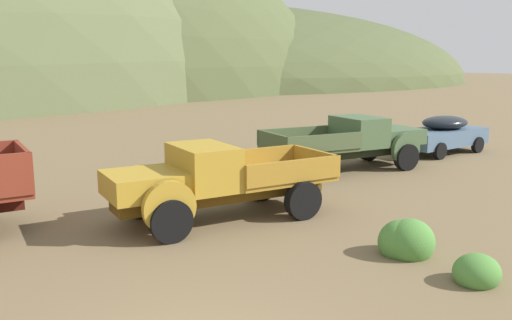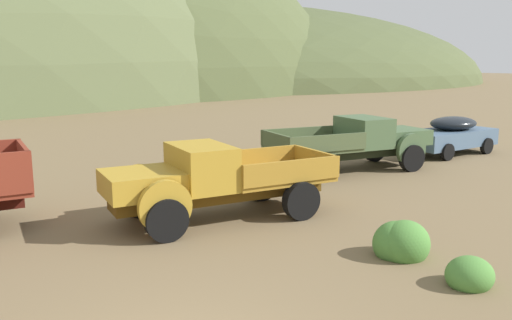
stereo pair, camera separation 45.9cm
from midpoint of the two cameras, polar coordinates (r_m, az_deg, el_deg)
hill_center at (r=81.68m, az=-19.59°, el=7.33°), size 80.51×69.86×48.32m
hill_far_right at (r=97.05m, az=-1.99°, el=8.37°), size 99.67×73.52×26.57m
truck_mustard at (r=12.97m, az=-4.58°, el=-2.32°), size 5.84×2.77×1.89m
truck_weathered_green at (r=19.52m, az=11.92°, el=1.89°), size 6.30×3.08×1.89m
car_chalk_blue at (r=23.70m, az=20.35°, el=2.54°), size 4.60×2.13×1.57m
bush_front_left at (r=11.26m, az=16.43°, el=-8.61°), size 1.12×1.08×0.96m
bush_front_right at (r=10.32m, az=23.32°, el=-11.34°), size 0.89×0.80×0.67m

